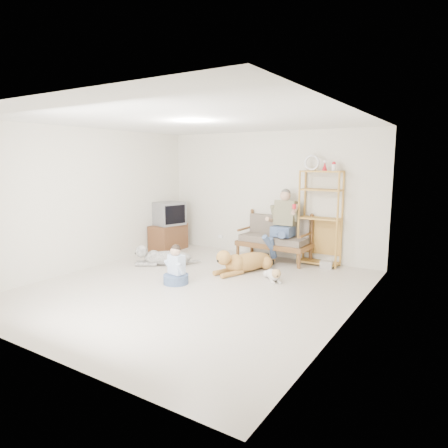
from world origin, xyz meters
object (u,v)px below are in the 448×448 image
Objects in this scene: etagere at (320,217)px; golden_retriever at (244,262)px; loveseat at (275,237)px; tv_stand at (168,237)px.

etagere is 1.44× the size of golden_retriever.
tv_stand is at bearing -168.29° from loveseat.
loveseat is 1.66× the size of tv_stand.
etagere is 1.81m from golden_retriever.
etagere is at bearing 71.20° from golden_retriever.
tv_stand is at bearing -170.62° from etagere.
etagere is (0.91, 0.11, 0.49)m from loveseat.
etagere reaches higher than loveseat.
loveseat is 0.69× the size of etagere.
loveseat reaches higher than golden_retriever.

